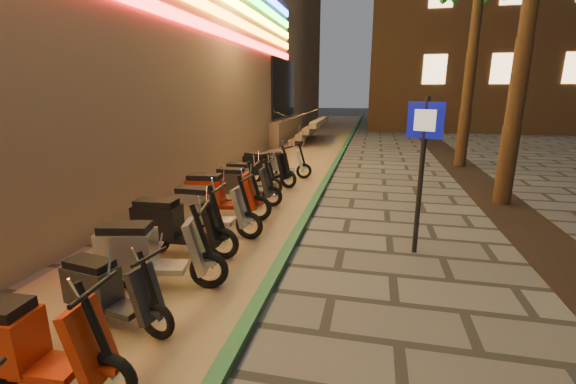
% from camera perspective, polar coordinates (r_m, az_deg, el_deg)
% --- Properties ---
extents(parking_strip, '(3.40, 60.00, 0.01)m').
position_cam_1_polar(parking_strip, '(13.63, -0.63, 3.40)').
color(parking_strip, '#8C7251').
rests_on(parking_strip, ground).
extents(green_curb, '(0.18, 60.00, 0.10)m').
position_cam_1_polar(green_curb, '(13.35, 6.51, 3.26)').
color(green_curb, '#225A34').
rests_on(green_curb, ground).
extents(planting_strip, '(1.20, 40.00, 0.02)m').
position_cam_1_polar(planting_strip, '(9.03, 32.43, -4.93)').
color(planting_strip, black).
rests_on(planting_strip, ground).
extents(pedestrian_sign, '(0.54, 0.26, 2.61)m').
position_cam_1_polar(pedestrian_sign, '(6.61, 19.30, 5.20)').
color(pedestrian_sign, black).
rests_on(pedestrian_sign, ground).
extents(scooter_3, '(1.69, 0.59, 1.19)m').
position_cam_1_polar(scooter_3, '(4.37, -34.49, -18.08)').
color(scooter_3, black).
rests_on(scooter_3, ground).
extents(scooter_4, '(1.48, 0.62, 1.04)m').
position_cam_1_polar(scooter_4, '(5.07, -25.22, -13.08)').
color(scooter_4, black).
rests_on(scooter_4, ground).
extents(scooter_5, '(1.77, 0.82, 1.24)m').
position_cam_1_polar(scooter_5, '(5.70, -20.12, -8.43)').
color(scooter_5, black).
rests_on(scooter_5, ground).
extents(scooter_6, '(1.78, 0.63, 1.26)m').
position_cam_1_polar(scooter_6, '(6.68, -16.63, -4.66)').
color(scooter_6, black).
rests_on(scooter_6, ground).
extents(scooter_7, '(1.72, 0.60, 1.22)m').
position_cam_1_polar(scooter_7, '(7.45, -11.78, -2.47)').
color(scooter_7, black).
rests_on(scooter_7, ground).
extents(scooter_8, '(1.84, 0.69, 1.29)m').
position_cam_1_polar(scooter_8, '(8.31, -10.34, -0.36)').
color(scooter_8, black).
rests_on(scooter_8, ground).
extents(scooter_9, '(1.63, 0.57, 1.16)m').
position_cam_1_polar(scooter_9, '(9.36, -7.01, 1.11)').
color(scooter_9, black).
rests_on(scooter_9, ground).
extents(scooter_10, '(1.53, 0.54, 1.08)m').
position_cam_1_polar(scooter_10, '(10.33, -6.09, 2.25)').
color(scooter_10, black).
rests_on(scooter_10, ground).
extents(scooter_11, '(1.71, 0.91, 1.22)m').
position_cam_1_polar(scooter_11, '(11.29, -3.59, 3.68)').
color(scooter_11, black).
rests_on(scooter_11, ground).
extents(scooter_12, '(1.57, 0.76, 1.11)m').
position_cam_1_polar(scooter_12, '(12.08, -1.16, 4.21)').
color(scooter_12, black).
rests_on(scooter_12, ground).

